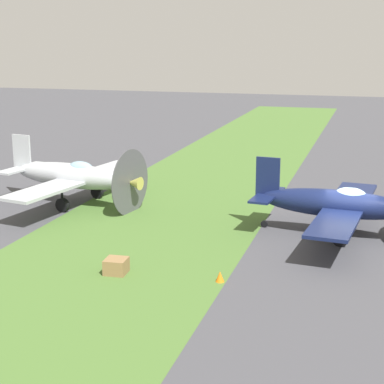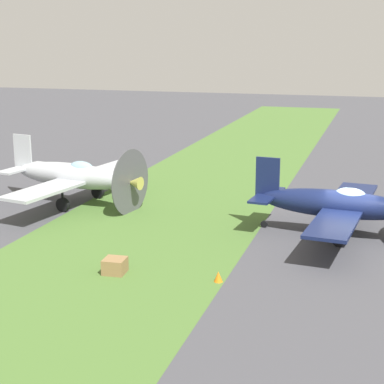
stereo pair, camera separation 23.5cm
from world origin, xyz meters
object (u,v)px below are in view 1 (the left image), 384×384
object	(u,v)px
airplane_wingman	(74,176)
airplane_lead	(339,204)
runway_marker_cone	(220,277)
supply_crate	(116,266)

from	to	relation	value
airplane_wingman	airplane_lead	bearing A→B (deg)	93.09
airplane_lead	runway_marker_cone	world-z (taller)	airplane_lead
airplane_lead	runway_marker_cone	distance (m)	8.74
airplane_lead	supply_crate	distance (m)	11.69
airplane_lead	supply_crate	world-z (taller)	airplane_lead
supply_crate	airplane_lead	bearing A→B (deg)	132.74
supply_crate	runway_marker_cone	bearing A→B (deg)	94.21
supply_crate	runway_marker_cone	xyz separation A→B (m)	(-0.32, 4.38, -0.10)
runway_marker_cone	airplane_wingman	bearing A→B (deg)	-130.04
airplane_lead	airplane_wingman	world-z (taller)	airplane_wingman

